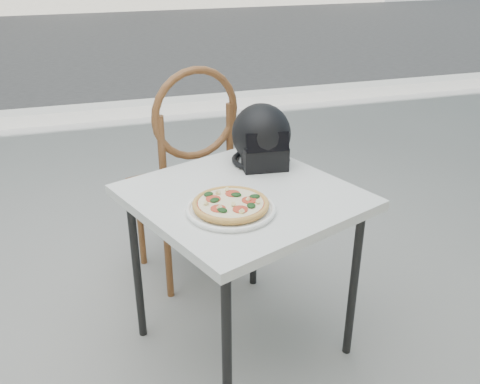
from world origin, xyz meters
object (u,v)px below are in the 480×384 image
object	(u,v)px
cafe_table_main	(243,208)
plate	(231,209)
helmet	(262,138)
pizza	(231,204)
cafe_chair_main	(188,167)

from	to	relation	value
cafe_table_main	plate	world-z (taller)	plate
plate	helmet	size ratio (longest dim) A/B	1.43
pizza	helmet	size ratio (longest dim) A/B	1.19
helmet	pizza	bearing A→B (deg)	-116.33
cafe_table_main	pizza	size ratio (longest dim) A/B	2.95
cafe_table_main	cafe_chair_main	world-z (taller)	cafe_chair_main
helmet	plate	bearing A→B (deg)	-116.33
cafe_table_main	pizza	xyz separation A→B (m)	(-0.09, -0.14, 0.10)
cafe_table_main	helmet	size ratio (longest dim) A/B	3.52
cafe_table_main	cafe_chair_main	size ratio (longest dim) A/B	0.89
cafe_table_main	helmet	xyz separation A→B (m)	(0.16, 0.27, 0.19)
plate	helmet	xyz separation A→B (m)	(0.25, 0.41, 0.11)
pizza	cafe_chair_main	xyz separation A→B (m)	(-0.02, 0.72, -0.15)
cafe_table_main	helmet	bearing A→B (deg)	58.22
pizza	cafe_chair_main	size ratio (longest dim) A/B	0.30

